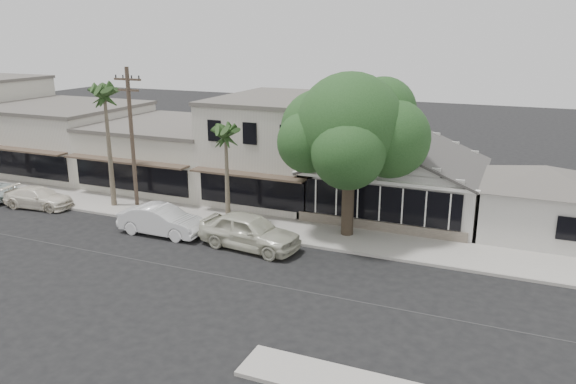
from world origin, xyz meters
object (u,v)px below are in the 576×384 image
at_px(car_0, 249,231).
at_px(car_3, 39,198).
at_px(shade_tree, 350,130).
at_px(utility_pole, 132,141).
at_px(car_1, 162,220).

bearing_deg(car_0, car_3, 93.03).
relative_size(car_0, shade_tree, 0.61).
xyz_separation_m(utility_pole, car_1, (2.92, -1.65, -3.97)).
bearing_deg(shade_tree, utility_pole, -169.49).
relative_size(car_1, shade_tree, 0.55).
bearing_deg(car_1, car_3, 84.10).
relative_size(utility_pole, car_1, 1.82).
bearing_deg(utility_pole, car_3, -174.80).
bearing_deg(car_3, utility_pole, -91.53).
xyz_separation_m(car_1, car_3, (-10.15, 1.00, -0.15)).
bearing_deg(car_3, car_1, -102.33).
distance_m(utility_pole, car_1, 5.20).
bearing_deg(shade_tree, car_0, -136.44).
relative_size(car_1, car_3, 1.08).
bearing_deg(car_1, utility_pole, 60.16).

